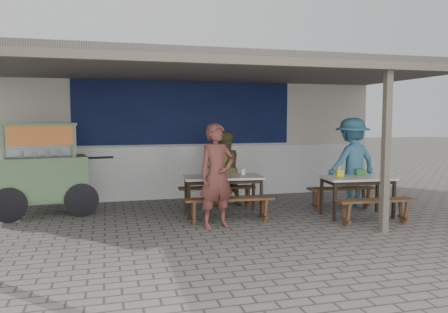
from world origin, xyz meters
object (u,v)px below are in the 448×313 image
at_px(patron_street_side, 217,176).
at_px(condiment_bowl, 218,175).
at_px(donation_box, 360,172).
at_px(bench_right_street, 375,206).
at_px(tissue_box, 339,173).
at_px(patron_right_table, 352,162).
at_px(table_left, 223,180).
at_px(bench_left_wall, 217,192).
at_px(vendor_cart, 43,165).
at_px(bench_right_wall, 341,193).
at_px(bench_left_street, 230,204).
at_px(patron_wall_side, 224,169).
at_px(condiment_jar, 243,172).
at_px(table_right, 357,181).

height_order(patron_street_side, condiment_bowl, patron_street_side).
distance_m(donation_box, condiment_bowl, 2.74).
distance_m(bench_right_street, tissue_box, 1.00).
distance_m(patron_right_table, donation_box, 0.76).
height_order(table_left, tissue_box, tissue_box).
height_order(table_left, bench_left_wall, table_left).
distance_m(bench_right_street, patron_street_side, 2.80).
xyz_separation_m(bench_right_street, tissue_box, (-0.22, 0.85, 0.48)).
distance_m(bench_left_wall, bench_right_street, 3.09).
height_order(bench_right_street, vendor_cart, vendor_cart).
height_order(bench_right_street, donation_box, donation_box).
bearing_deg(bench_right_wall, bench_left_street, -163.45).
relative_size(bench_right_wall, patron_street_side, 0.79).
bearing_deg(condiment_bowl, donation_box, -10.83).
xyz_separation_m(bench_right_street, bench_right_wall, (0.10, 1.32, 0.00)).
xyz_separation_m(bench_left_wall, patron_right_table, (2.79, -0.49, 0.59)).
distance_m(patron_wall_side, condiment_jar, 0.73).
xyz_separation_m(bench_right_wall, tissue_box, (-0.32, -0.47, 0.48)).
bearing_deg(condiment_bowl, tissue_box, -13.73).
bearing_deg(bench_right_wall, vendor_cart, 174.64).
bearing_deg(patron_street_side, patron_wall_side, 57.39).
bearing_deg(bench_left_wall, donation_box, -20.61).
height_order(bench_left_street, donation_box, donation_box).
relative_size(table_left, condiment_bowl, 7.60).
bearing_deg(table_left, condiment_jar, 23.32).
bearing_deg(patron_right_table, condiment_bowl, -6.90).
distance_m(bench_right_wall, patron_wall_side, 2.44).
bearing_deg(table_left, patron_street_side, -106.55).
relative_size(bench_right_wall, condiment_bowl, 6.97).
xyz_separation_m(bench_left_street, table_right, (2.45, -0.12, 0.33)).
height_order(patron_wall_side, condiment_bowl, patron_wall_side).
distance_m(bench_left_wall, patron_wall_side, 0.53).
distance_m(bench_left_street, patron_wall_side, 1.60).
relative_size(bench_left_street, patron_wall_side, 1.01).
bearing_deg(bench_left_wall, bench_left_street, -90.00).
bearing_deg(patron_right_table, donation_box, 59.06).
bearing_deg(patron_right_table, table_left, -7.35).
distance_m(bench_right_street, patron_right_table, 1.76).
bearing_deg(table_right, bench_left_street, -178.39).
bearing_deg(table_left, bench_right_wall, 2.00).
height_order(bench_left_street, table_right, table_right).
distance_m(vendor_cart, patron_right_table, 6.17).
distance_m(table_right, condiment_jar, 2.16).
bearing_deg(vendor_cart, bench_right_street, -30.94).
bearing_deg(bench_left_wall, tissue_box, -25.87).
distance_m(bench_left_street, table_right, 2.48).
distance_m(bench_right_street, bench_right_wall, 1.32).
bearing_deg(vendor_cart, bench_right_wall, -18.46).
bearing_deg(bench_left_street, bench_right_wall, 16.63).
xyz_separation_m(vendor_cart, patron_wall_side, (3.54, -0.03, -0.17)).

